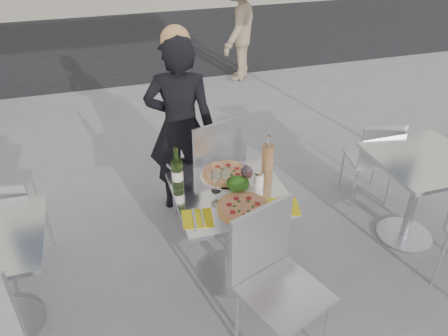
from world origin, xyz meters
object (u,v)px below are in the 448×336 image
object	(u,v)px
salad_plate	(238,185)
wineglass_red_a	(248,173)
wine_bottle	(177,172)
side_chair_rfar	(374,155)
wineglass_red_b	(246,172)
chair_near	(273,272)
main_table	(231,218)
pedestrian_b	(238,27)
wineglass_white_a	(216,177)
sugar_shaker	(259,179)
chair_far	(212,164)
side_table_right	(419,182)
napkin_left	(197,218)
carafe	(268,159)
wineglass_white_b	(225,174)
woman_diner	(180,127)
napkin_right	(284,206)
pizza_near	(244,208)
pizza_far	(226,174)
side_chair_lfar	(11,219)

from	to	relation	value
salad_plate	wineglass_red_a	size ratio (longest dim) A/B	1.40
salad_plate	wine_bottle	size ratio (longest dim) A/B	0.75
side_chair_rfar	wineglass_red_b	world-z (taller)	wineglass_red_b
salad_plate	wineglass_red_b	xyz separation A→B (m)	(0.06, 0.03, 0.07)
chair_near	wineglass_red_a	bearing A→B (deg)	65.25
main_table	wineglass_red_b	xyz separation A→B (m)	(0.12, 0.05, 0.32)
pedestrian_b	wineglass_white_a	bearing A→B (deg)	13.77
salad_plate	sugar_shaker	world-z (taller)	sugar_shaker
salad_plate	sugar_shaker	bearing A→B (deg)	1.14
chair_far	pedestrian_b	world-z (taller)	pedestrian_b
chair_far	pedestrian_b	distance (m)	3.49
chair_near	wineglass_red_a	world-z (taller)	chair_near
side_table_right	napkin_left	distance (m)	1.79
side_chair_rfar	carafe	size ratio (longest dim) A/B	2.81
pedestrian_b	carafe	world-z (taller)	pedestrian_b
side_chair_rfar	wineglass_white_b	distance (m)	1.60
woman_diner	napkin_right	bearing A→B (deg)	123.11
pedestrian_b	napkin_right	distance (m)	4.22
pizza_near	chair_near	bearing A→B (deg)	-82.29
side_table_right	salad_plate	xyz separation A→B (m)	(-1.44, 0.03, 0.25)
pizza_far	sugar_shaker	world-z (taller)	sugar_shaker
side_table_right	side_chair_lfar	bearing A→B (deg)	170.19
sugar_shaker	napkin_left	distance (m)	0.52
carafe	chair_near	bearing A→B (deg)	-108.30
sugar_shaker	wineglass_red_a	distance (m)	0.10
pizza_near	wine_bottle	bearing A→B (deg)	132.88
wine_bottle	wineglass_red_b	bearing A→B (deg)	-15.80
pizza_far	wineglass_white_a	world-z (taller)	wineglass_white_a
chair_near	napkin_left	size ratio (longest dim) A/B	4.69
carafe	napkin_left	world-z (taller)	carafe
main_table	sugar_shaker	bearing A→B (deg)	8.41
pizza_far	wineglass_red_a	world-z (taller)	wineglass_red_a
wine_bottle	napkin_right	xyz separation A→B (m)	(0.58, -0.41, -0.11)
pedestrian_b	pizza_far	bearing A→B (deg)	14.57
pedestrian_b	sugar_shaker	xyz separation A→B (m)	(-1.15, -3.81, 0.04)
wine_bottle	sugar_shaker	distance (m)	0.54
pizza_near	chair_far	bearing A→B (deg)	88.55
salad_plate	carafe	bearing A→B (deg)	26.16
chair_far	wine_bottle	world-z (taller)	wine_bottle
wine_bottle	wineglass_white_b	distance (m)	0.31
side_chair_lfar	side_table_right	bearing A→B (deg)	177.60
chair_far	side_chair_rfar	world-z (taller)	chair_far
side_chair_lfar	wineglass_white_b	world-z (taller)	wineglass_white_b
napkin_right	wineglass_white_a	bearing A→B (deg)	155.24
side_chair_rfar	wineglass_red_b	bearing A→B (deg)	30.14
wine_bottle	wineglass_red_a	distance (m)	0.46
napkin_left	side_chair_lfar	bearing A→B (deg)	157.33
napkin_right	side_table_right	bearing A→B (deg)	24.90
salad_plate	napkin_right	world-z (taller)	salad_plate
chair_near	sugar_shaker	size ratio (longest dim) A/B	8.95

